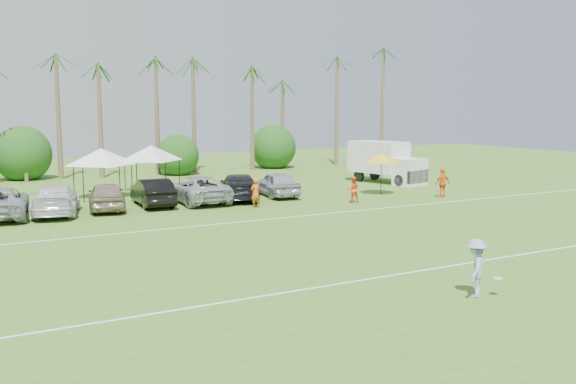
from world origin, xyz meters
TOP-DOWN VIEW (x-y plane):
  - ground at (0.00, 0.00)m, footprint 120.00×120.00m
  - field_lines at (0.00, 8.00)m, footprint 80.00×12.10m
  - palm_tree_4 at (-4.00, 38.00)m, footprint 2.40×2.40m
  - palm_tree_5 at (0.00, 38.00)m, footprint 2.40×2.40m
  - palm_tree_6 at (4.00, 38.00)m, footprint 2.40×2.40m
  - palm_tree_7 at (8.00, 38.00)m, footprint 2.40×2.40m
  - palm_tree_8 at (13.00, 38.00)m, footprint 2.40×2.40m
  - palm_tree_9 at (18.00, 38.00)m, footprint 2.40×2.40m
  - palm_tree_10 at (23.00, 38.00)m, footprint 2.40×2.40m
  - palm_tree_11 at (27.00, 38.00)m, footprint 2.40×2.40m
  - bush_tree_1 at (-6.00, 39.00)m, footprint 4.00×4.00m
  - bush_tree_2 at (6.00, 39.00)m, footprint 4.00×4.00m
  - bush_tree_3 at (16.00, 39.00)m, footprint 4.00×4.00m
  - sideline_player_a at (3.85, 17.78)m, footprint 0.68×0.50m
  - sideline_player_b at (9.94, 16.69)m, footprint 0.94×0.85m
  - sideline_player_c at (16.20, 15.66)m, footprint 1.11×0.50m
  - box_truck at (18.00, 23.85)m, footprint 3.58×6.42m
  - canopy_tent_left at (-2.93, 26.09)m, footprint 4.58×4.58m
  - canopy_tent_right at (0.90, 27.99)m, footprint 4.55×4.55m
  - market_umbrella at (13.53, 18.62)m, footprint 2.46×2.46m
  - frisbee_player at (2.00, -1.22)m, footprint 1.40×1.26m
  - parked_car_2 at (-9.40, 21.12)m, footprint 3.61×6.22m
  - parked_car_3 at (-6.65, 20.86)m, footprint 3.63×6.01m
  - parked_car_4 at (-3.89, 21.07)m, footprint 2.82×5.07m
  - parked_car_5 at (-1.13, 21.36)m, footprint 2.09×5.06m
  - parked_car_6 at (1.63, 21.26)m, footprint 2.86×5.93m
  - parked_car_7 at (4.39, 21.23)m, footprint 4.10×6.06m
  - parked_car_8 at (7.15, 21.30)m, footprint 2.62×5.02m

SIDE VIEW (x-z plane):
  - ground at x=0.00m, z-range 0.00..0.00m
  - field_lines at x=0.00m, z-range 0.00..0.01m
  - sideline_player_b at x=9.94m, z-range 0.00..1.59m
  - parked_car_2 at x=-9.40m, z-range 0.00..1.63m
  - parked_car_3 at x=-6.65m, z-range 0.00..1.63m
  - parked_car_4 at x=-3.89m, z-range 0.00..1.63m
  - parked_car_5 at x=-1.13m, z-range 0.00..1.63m
  - parked_car_6 at x=1.63m, z-range 0.00..1.63m
  - parked_car_7 at x=4.39m, z-range 0.00..1.63m
  - parked_car_8 at x=7.15m, z-range 0.00..1.63m
  - sideline_player_a at x=3.85m, z-range 0.00..1.70m
  - frisbee_player at x=2.00m, z-range 0.00..1.82m
  - sideline_player_c at x=16.20m, z-range 0.00..1.86m
  - box_truck at x=18.00m, z-range 0.11..3.24m
  - bush_tree_1 at x=-6.00m, z-range -0.20..3.80m
  - bush_tree_2 at x=6.00m, z-range -0.20..3.80m
  - bush_tree_3 at x=16.00m, z-range -0.20..3.80m
  - market_umbrella at x=13.53m, z-range 1.09..3.82m
  - canopy_tent_right at x=0.90m, z-range 1.31..5.00m
  - canopy_tent_left at x=-2.93m, z-range 1.32..5.03m
  - palm_tree_4 at x=-4.00m, z-range 3.03..11.93m
  - palm_tree_8 at x=13.00m, z-range 3.03..11.93m
  - palm_tree_5 at x=0.00m, z-range 3.40..13.30m
  - palm_tree_9 at x=18.00m, z-range 3.40..13.30m
  - palm_tree_6 at x=4.00m, z-range 3.76..14.66m
  - palm_tree_10 at x=23.00m, z-range 3.76..14.66m
  - palm_tree_7 at x=8.00m, z-range 4.11..16.01m
  - palm_tree_11 at x=27.00m, z-range 4.11..16.01m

